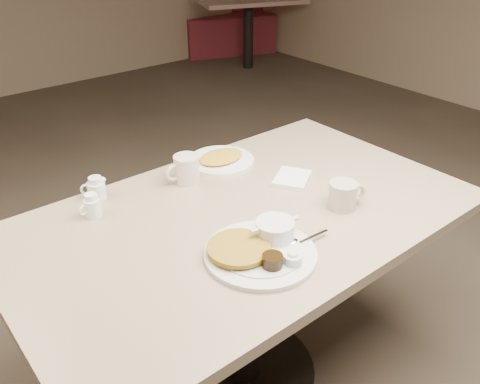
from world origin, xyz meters
TOP-DOWN VIEW (x-y plane):
  - room at (0.00, 0.00)m, footprint 7.04×8.04m
  - diner_table at (0.00, 0.00)m, footprint 1.50×0.90m
  - main_plate at (-0.10, -0.20)m, footprint 0.41×0.38m
  - coffee_mug_near at (0.28, -0.17)m, footprint 0.14×0.12m
  - napkin at (0.27, 0.06)m, footprint 0.18×0.17m
  - coffee_mug_far at (-0.03, 0.29)m, footprint 0.13×0.10m
  - creamer_left at (-0.38, 0.29)m, footprint 0.08×0.06m
  - creamer_right at (-0.32, 0.39)m, footprint 0.08×0.07m
  - hash_plate at (0.16, 0.34)m, footprint 0.26×0.26m
  - booth_back_right at (2.98, 3.89)m, footprint 1.46×1.57m

SIDE VIEW (x-z plane):
  - booth_back_right at x=2.98m, z-range -0.15..0.97m
  - diner_table at x=0.00m, z-range 0.21..0.96m
  - napkin at x=0.27m, z-range 0.75..0.77m
  - hash_plate at x=0.16m, z-range 0.75..0.78m
  - main_plate at x=-0.10m, z-range 0.74..0.81m
  - creamer_right at x=-0.32m, z-range 0.75..0.83m
  - creamer_left at x=-0.38m, z-range 0.75..0.83m
  - coffee_mug_near at x=0.28m, z-range 0.75..0.84m
  - coffee_mug_far at x=-0.03m, z-range 0.75..0.85m
  - room at x=0.00m, z-range -0.02..2.82m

